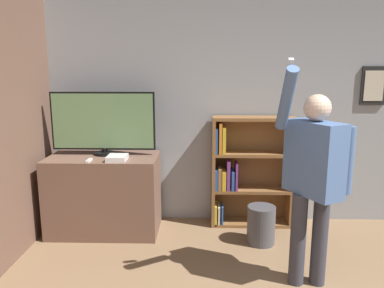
{
  "coord_description": "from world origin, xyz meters",
  "views": [
    {
      "loc": [
        -0.8,
        -1.48,
        1.8
      ],
      "look_at": [
        -0.89,
        1.91,
        1.12
      ],
      "focal_mm": 35.0,
      "sensor_mm": 36.0,
      "label": 1
    }
  ],
  "objects_px": {
    "game_console": "(117,158)",
    "person": "(313,173)",
    "television": "(103,122)",
    "bookshelf": "(245,171)",
    "waste_bin": "(261,225)"
  },
  "relations": [
    {
      "from": "game_console",
      "to": "person",
      "type": "distance_m",
      "value": 1.98
    },
    {
      "from": "television",
      "to": "game_console",
      "type": "distance_m",
      "value": 0.47
    },
    {
      "from": "television",
      "to": "game_console",
      "type": "relative_size",
      "value": 4.97
    },
    {
      "from": "bookshelf",
      "to": "waste_bin",
      "type": "xyz_separation_m",
      "value": [
        0.12,
        -0.51,
        -0.44
      ]
    },
    {
      "from": "television",
      "to": "person",
      "type": "distance_m",
      "value": 2.28
    },
    {
      "from": "television",
      "to": "waste_bin",
      "type": "bearing_deg",
      "value": -11.71
    },
    {
      "from": "television",
      "to": "person",
      "type": "xyz_separation_m",
      "value": [
        1.98,
        -1.11,
        -0.24
      ]
    },
    {
      "from": "game_console",
      "to": "waste_bin",
      "type": "height_order",
      "value": "game_console"
    },
    {
      "from": "television",
      "to": "bookshelf",
      "type": "relative_size",
      "value": 0.89
    },
    {
      "from": "television",
      "to": "person",
      "type": "relative_size",
      "value": 0.61
    },
    {
      "from": "television",
      "to": "game_console",
      "type": "height_order",
      "value": "television"
    },
    {
      "from": "game_console",
      "to": "person",
      "type": "relative_size",
      "value": 0.12
    },
    {
      "from": "game_console",
      "to": "bookshelf",
      "type": "distance_m",
      "value": 1.47
    },
    {
      "from": "bookshelf",
      "to": "person",
      "type": "relative_size",
      "value": 0.68
    },
    {
      "from": "game_console",
      "to": "waste_bin",
      "type": "relative_size",
      "value": 0.57
    }
  ]
}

